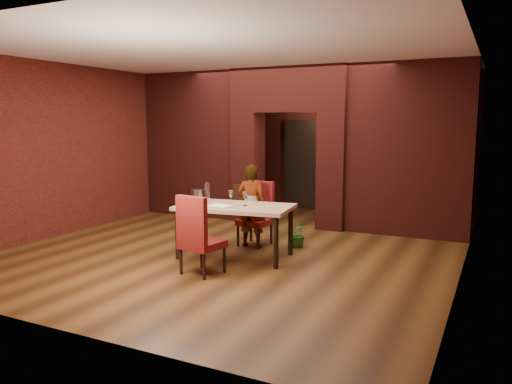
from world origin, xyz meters
TOP-DOWN VIEW (x-y plane):
  - floor at (0.00, 0.00)m, footprint 8.00×8.00m
  - ceiling at (0.00, 0.00)m, footprint 7.00×8.00m
  - wall_back at (0.00, 4.00)m, footprint 7.00×0.04m
  - wall_front at (0.00, -4.00)m, footprint 7.00×0.04m
  - wall_left at (-3.50, 0.00)m, footprint 0.04×8.00m
  - wall_right at (3.50, 0.00)m, footprint 0.04×8.00m
  - pillar_left at (-0.95, 2.00)m, footprint 0.55×0.55m
  - pillar_right at (0.95, 2.00)m, footprint 0.55×0.55m
  - lintel at (0.00, 2.00)m, footprint 2.45×0.55m
  - wing_wall_left at (-2.36, 2.00)m, footprint 2.28×0.35m
  - wing_wall_right at (2.36, 2.00)m, footprint 2.28×0.35m
  - vent_panel at (-0.95, 1.71)m, footprint 0.40×0.03m
  - rear_door at (-0.40, 3.94)m, footprint 0.90×0.08m
  - rear_door_frame at (-0.40, 3.90)m, footprint 1.02×0.04m
  - dining_table at (0.23, -0.75)m, footprint 1.87×1.21m
  - chair_far at (0.17, 0.07)m, footprint 0.54×0.54m
  - chair_near at (0.25, -1.71)m, footprint 0.59×0.59m
  - person_seated at (0.16, -0.04)m, footprint 0.55×0.39m
  - wine_glass_a at (0.04, -0.54)m, footprint 0.08×0.08m
  - wine_glass_b at (0.40, -0.71)m, footprint 0.08×0.08m
  - wine_glass_c at (0.40, -0.71)m, footprint 0.09×0.09m
  - tasting_sheet at (0.04, -0.88)m, footprint 0.35×0.28m
  - wine_bucket at (-0.37, -0.89)m, footprint 0.18×0.18m
  - water_bottle at (-0.31, -0.69)m, footprint 0.08×0.08m
  - potted_plant at (0.89, 0.28)m, footprint 0.42×0.37m

SIDE VIEW (x-z plane):
  - floor at x=0.00m, z-range 0.00..0.00m
  - potted_plant at x=0.89m, z-range 0.00..0.45m
  - dining_table at x=0.23m, z-range 0.00..0.82m
  - chair_far at x=0.17m, z-range 0.00..1.09m
  - vent_panel at x=-0.95m, z-range 0.30..0.80m
  - chair_near at x=0.25m, z-range 0.00..1.12m
  - person_seated at x=0.16m, z-range 0.00..1.41m
  - tasting_sheet at x=0.04m, z-range 0.82..0.83m
  - wine_glass_b at x=0.40m, z-range 0.82..1.01m
  - wine_glass_a at x=0.04m, z-range 0.82..1.02m
  - wine_glass_c at x=0.40m, z-range 0.82..1.04m
  - wine_bucket at x=-0.37m, z-range 0.82..1.05m
  - water_bottle at x=-0.31m, z-range 0.82..1.15m
  - rear_door at x=-0.40m, z-range 0.00..2.10m
  - rear_door_frame at x=-0.40m, z-range -0.06..2.16m
  - pillar_left at x=-0.95m, z-range 0.00..2.30m
  - pillar_right at x=0.95m, z-range 0.00..2.30m
  - wall_back at x=0.00m, z-range 0.00..3.20m
  - wall_front at x=0.00m, z-range 0.00..3.20m
  - wall_left at x=-3.50m, z-range 0.00..3.20m
  - wall_right at x=3.50m, z-range 0.00..3.20m
  - wing_wall_left at x=-2.36m, z-range 0.00..3.20m
  - wing_wall_right at x=2.36m, z-range 0.00..3.20m
  - lintel at x=0.00m, z-range 2.30..3.20m
  - ceiling at x=0.00m, z-range 3.18..3.22m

